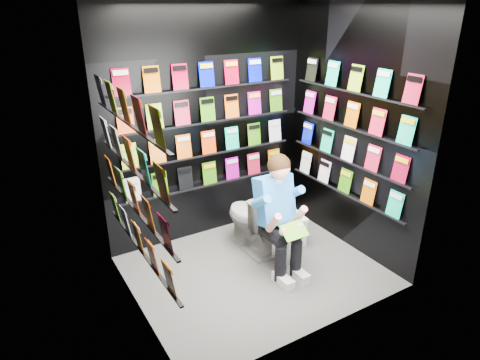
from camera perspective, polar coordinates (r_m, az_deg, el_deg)
floor at (r=4.51m, az=1.94°, el=-11.97°), size 2.40×2.40×0.00m
wall_back at (r=4.75m, az=-4.44°, el=7.21°), size 2.40×0.04×2.60m
wall_front at (r=3.18m, az=12.02°, el=-1.20°), size 2.40×0.04×2.60m
wall_left at (r=3.45m, az=-14.77°, el=0.44°), size 0.04×2.00×2.60m
wall_right at (r=4.65m, az=14.76°, el=6.20°), size 0.04×2.00×2.60m
comics_back at (r=4.72m, az=-4.27°, el=7.18°), size 2.10×0.06×1.37m
comics_left at (r=3.46m, az=-14.31°, el=0.61°), size 0.06×1.70×1.37m
comics_right at (r=4.63m, az=14.50°, el=6.21°), size 0.06×1.70×1.37m
toilet at (r=4.69m, az=1.63°, el=-5.25°), size 0.42×0.75×0.73m
longbox at (r=4.99m, az=6.61°, el=-6.33°), size 0.28×0.43×0.30m
longbox_lid at (r=4.92m, az=6.69°, el=-4.62°), size 0.30×0.46×0.03m
reader at (r=4.23m, az=4.45°, el=-2.71°), size 0.50×0.73×1.33m
held_comic at (r=4.06m, az=7.23°, el=-6.71°), size 0.26×0.15×0.11m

